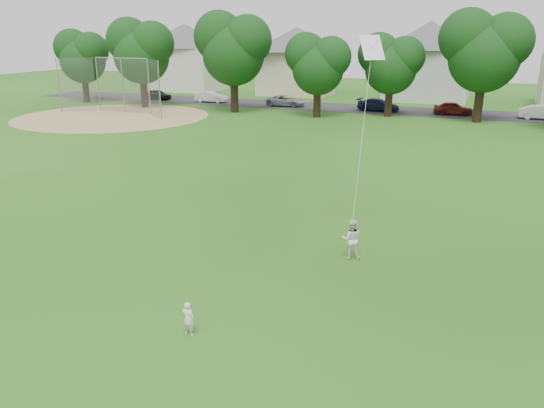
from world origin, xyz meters
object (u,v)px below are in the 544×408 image
at_px(older_boy, 351,239).
at_px(toddler, 188,319).
at_px(kite, 362,139).
at_px(baseball_backstop, 119,86).

bearing_deg(older_boy, toddler, 48.45).
bearing_deg(kite, older_boy, -88.18).
bearing_deg(older_boy, baseball_backstop, -60.33).
height_order(older_boy, kite, kite).
relative_size(older_boy, kite, 0.22).
relative_size(toddler, baseball_backstop, 0.08).
height_order(toddler, kite, kite).
bearing_deg(baseball_backstop, older_boy, -41.85).
relative_size(toddler, older_boy, 0.67).
relative_size(toddler, kite, 0.15).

